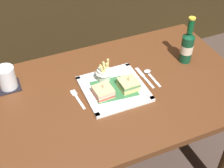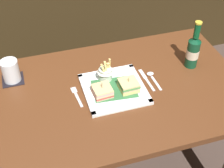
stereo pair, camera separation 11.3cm
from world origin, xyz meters
name	(u,v)px [view 1 (the left image)]	position (x,y,z in m)	size (l,w,h in m)	color
dining_table	(110,113)	(0.00, 0.00, 0.59)	(1.27, 0.76, 0.73)	#5A3018
square_plate	(114,89)	(0.02, 0.00, 0.74)	(0.28, 0.28, 0.02)	white
sandwich_half_left	(103,92)	(-0.04, -0.02, 0.76)	(0.09, 0.09, 0.07)	#D8B68C
sandwich_half_right	(128,84)	(0.08, -0.02, 0.77)	(0.08, 0.08, 0.07)	#E5C27D
fries_cup	(104,72)	(0.00, 0.08, 0.79)	(0.08, 0.08, 0.11)	silver
beer_bottle	(187,46)	(0.44, 0.07, 0.82)	(0.06, 0.06, 0.25)	#114328
drink_coaster	(9,87)	(-0.42, 0.21, 0.73)	(0.10, 0.10, 0.00)	black
water_glass	(7,79)	(-0.42, 0.21, 0.78)	(0.08, 0.08, 0.11)	silver
fork	(77,98)	(-0.15, 0.02, 0.73)	(0.03, 0.14, 0.00)	silver
knife	(144,77)	(0.19, 0.03, 0.73)	(0.02, 0.17, 0.00)	silver
spoon	(149,74)	(0.22, 0.04, 0.74)	(0.04, 0.14, 0.01)	silver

